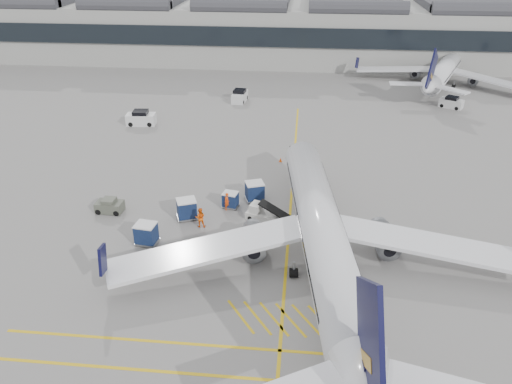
# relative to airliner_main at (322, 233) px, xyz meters

# --- Properties ---
(ground) EXTENTS (220.00, 220.00, 0.00)m
(ground) POSITION_rel_airliner_main_xyz_m (-12.81, -0.06, -2.96)
(ground) COLOR gray
(ground) RESTS_ON ground
(terminal) EXTENTS (200.00, 20.45, 12.40)m
(terminal) POSITION_rel_airliner_main_xyz_m (-12.81, 71.87, 3.18)
(terminal) COLOR #9E9E99
(terminal) RESTS_ON ground
(apron_markings) EXTENTS (0.25, 60.00, 0.01)m
(apron_markings) POSITION_rel_airliner_main_xyz_m (-2.81, 9.94, -2.96)
(apron_markings) COLOR gold
(apron_markings) RESTS_ON ground
(airliner_main) EXTENTS (34.43, 37.83, 10.08)m
(airliner_main) POSITION_rel_airliner_main_xyz_m (0.00, 0.00, 0.00)
(airliner_main) COLOR white
(airliner_main) RESTS_ON ground
(airliner_far) EXTENTS (28.78, 31.81, 8.99)m
(airliner_far) POSITION_rel_airliner_main_xyz_m (22.47, 55.89, -0.32)
(airliner_far) COLOR white
(airliner_far) RESTS_ON ground
(belt_loader) EXTENTS (4.87, 2.77, 1.93)m
(belt_loader) POSITION_rel_airliner_main_xyz_m (-5.11, 6.56, -2.40)
(belt_loader) COLOR beige
(belt_loader) RESTS_ON ground
(baggage_cart_a) EXTENTS (2.32, 2.12, 2.00)m
(baggage_cart_a) POSITION_rel_airliner_main_xyz_m (-6.54, 10.30, -1.89)
(baggage_cart_a) COLOR gray
(baggage_cart_a) RESTS_ON ground
(baggage_cart_b) EXTENTS (1.76, 1.55, 1.61)m
(baggage_cart_b) POSITION_rel_airliner_main_xyz_m (-8.81, 8.64, -2.10)
(baggage_cart_b) COLOR gray
(baggage_cart_b) RESTS_ON ground
(baggage_cart_c) EXTENTS (2.36, 2.18, 2.01)m
(baggage_cart_c) POSITION_rel_airliner_main_xyz_m (-12.65, 6.07, -1.88)
(baggage_cart_c) COLOR gray
(baggage_cart_c) RESTS_ON ground
(baggage_cart_d) EXTENTS (2.07, 1.78, 1.98)m
(baggage_cart_d) POSITION_rel_airliner_main_xyz_m (-15.25, 1.48, -1.90)
(baggage_cart_d) COLOR gray
(baggage_cart_d) RESTS_ON ground
(ramp_agent_a) EXTENTS (0.79, 0.76, 1.83)m
(ramp_agent_a) POSITION_rel_airliner_main_xyz_m (-9.02, 8.12, -2.05)
(ramp_agent_a) COLOR #FC480D
(ramp_agent_a) RESTS_ON ground
(ramp_agent_b) EXTENTS (1.03, 0.85, 1.96)m
(ramp_agent_b) POSITION_rel_airliner_main_xyz_m (-11.08, 4.73, -1.98)
(ramp_agent_b) COLOR #F65E0C
(ramp_agent_b) RESTS_ON ground
(pushback_tug) EXTENTS (2.64, 1.71, 1.44)m
(pushback_tug) POSITION_rel_airliner_main_xyz_m (-20.49, 6.56, -2.32)
(pushback_tug) COLOR #515447
(pushback_tug) RESTS_ON ground
(safety_cone_nose) EXTENTS (0.38, 0.38, 0.53)m
(safety_cone_nose) POSITION_rel_airliner_main_xyz_m (-4.43, 20.04, -2.70)
(safety_cone_nose) COLOR #F24C0A
(safety_cone_nose) RESTS_ON ground
(safety_cone_engine) EXTENTS (0.33, 0.33, 0.46)m
(safety_cone_engine) POSITION_rel_airliner_main_xyz_m (1.19, 6.29, -2.73)
(safety_cone_engine) COLOR #F24C0A
(safety_cone_engine) RESTS_ON ground
(service_van_left) EXTENTS (4.13, 2.28, 2.05)m
(service_van_left) POSITION_rel_airliner_main_xyz_m (-24.77, 30.79, -2.04)
(service_van_left) COLOR silver
(service_van_left) RESTS_ON ground
(service_van_mid) EXTENTS (2.35, 4.00, 1.95)m
(service_van_mid) POSITION_rel_airliner_main_xyz_m (-12.22, 42.67, -2.09)
(service_van_mid) COLOR silver
(service_van_mid) RESTS_ON ground
(service_van_right) EXTENTS (3.81, 3.26, 1.76)m
(service_van_right) POSITION_rel_airliner_main_xyz_m (20.80, 42.84, -2.18)
(service_van_right) COLOR silver
(service_van_right) RESTS_ON ground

